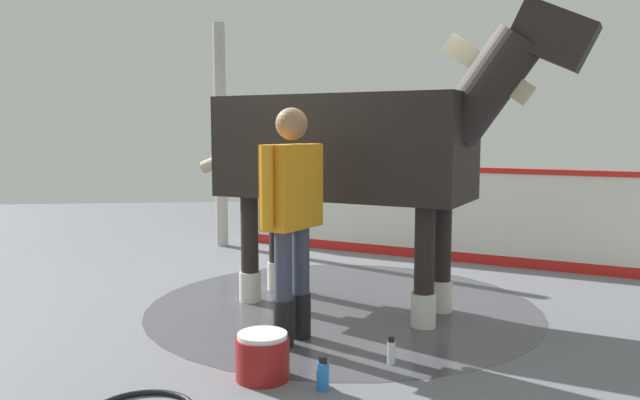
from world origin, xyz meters
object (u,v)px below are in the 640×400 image
at_px(bottle_spray, 323,375).
at_px(handler, 292,208).
at_px(wash_bucket, 263,356).
at_px(horse, 357,149).
at_px(bottle_shampoo, 391,352).

bearing_deg(bottle_spray, handler, 8.91).
relative_size(wash_bucket, bottle_spray, 1.63).
bearing_deg(horse, wash_bucket, -85.78).
bearing_deg(bottle_spray, wash_bucket, 60.02).
xyz_separation_m(handler, wash_bucket, (-0.68, 0.22, -0.86)).
xyz_separation_m(horse, wash_bucket, (-1.53, 0.83, -1.26)).
relative_size(wash_bucket, bottle_shampoo, 1.85).
bearing_deg(handler, bottle_shampoo, 179.29).
relative_size(horse, bottle_shampoo, 16.73).
xyz_separation_m(horse, bottle_spray, (-1.74, 0.46, -1.31)).
distance_m(handler, wash_bucket, 1.12).
distance_m(horse, bottle_shampoo, 1.89).
relative_size(horse, bottle_spray, 14.81).
bearing_deg(bottle_shampoo, bottle_spray, 127.50).
distance_m(horse, bottle_spray, 2.23).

